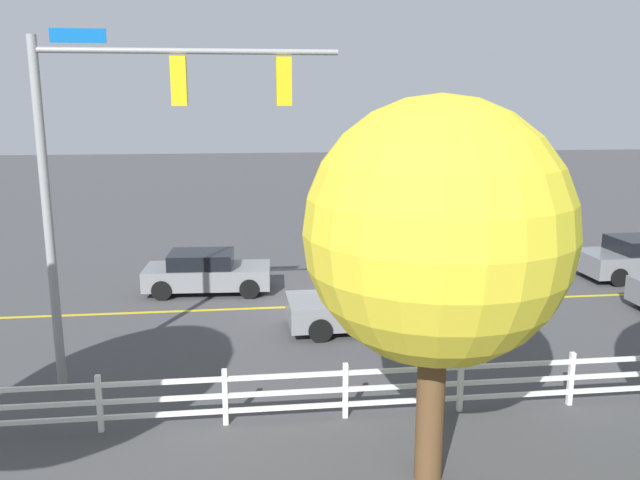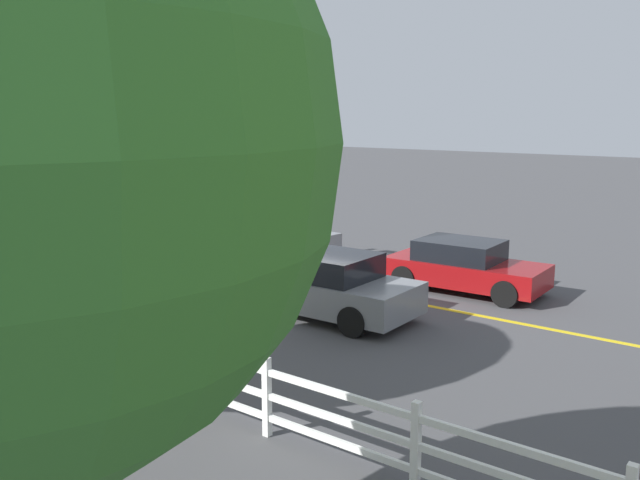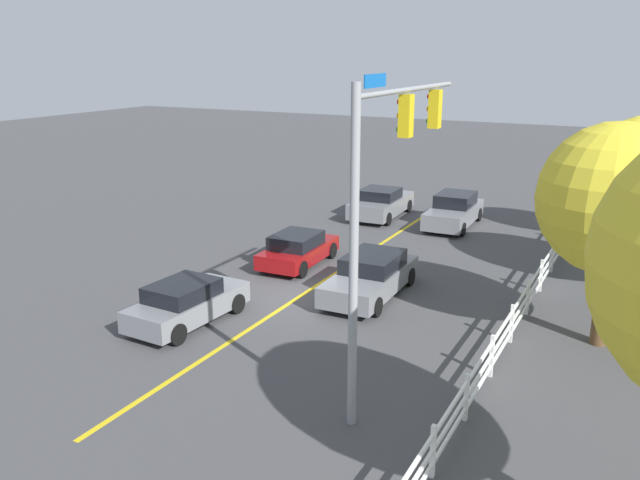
{
  "view_description": "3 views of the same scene",
  "coord_description": "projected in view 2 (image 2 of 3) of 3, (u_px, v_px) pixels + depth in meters",
  "views": [
    {
      "loc": [
        2.46,
        18.9,
        6.21
      ],
      "look_at": [
        0.27,
        0.67,
        2.23
      ],
      "focal_mm": 36.24,
      "sensor_mm": 36.0,
      "label": 1
    },
    {
      "loc": [
        -10.18,
        13.76,
        4.47
      ],
      "look_at": [
        -0.35,
        0.96,
        1.44
      ],
      "focal_mm": 38.15,
      "sensor_mm": 36.0,
      "label": 2
    },
    {
      "loc": [
        18.67,
        10.44,
        8.08
      ],
      "look_at": [
        0.42,
        0.93,
        2.2
      ],
      "focal_mm": 37.36,
      "sensor_mm": 36.0,
      "label": 3
    }
  ],
  "objects": [
    {
      "name": "ground_plane",
      "position": [
        332.0,
        287.0,
        17.64
      ],
      "size": [
        120.0,
        120.0,
        0.0
      ],
      "primitive_type": "plane",
      "color": "#444447"
    },
    {
      "name": "lane_center_stripe",
      "position": [
        475.0,
        315.0,
        15.25
      ],
      "size": [
        28.0,
        0.16,
        0.01
      ],
      "primitive_type": "cube",
      "color": "gold",
      "rests_on": "ground_plane"
    },
    {
      "name": "signal_assembly",
      "position": [
        41.0,
        76.0,
        15.67
      ],
      "size": [
        6.26,
        0.38,
        7.62
      ],
      "color": "gray",
      "rests_on": "ground_plane"
    },
    {
      "name": "car_0",
      "position": [
        316.0,
        284.0,
        15.22
      ],
      "size": [
        4.8,
        2.03,
        1.43
      ],
      "rotation": [
        0.0,
        0.0,
        0.02
      ],
      "color": "slate",
      "rests_on": "ground_plane"
    },
    {
      "name": "car_1",
      "position": [
        464.0,
        266.0,
        17.17
      ],
      "size": [
        3.98,
        1.95,
        1.3
      ],
      "rotation": [
        0.0,
        0.0,
        3.18
      ],
      "color": "maroon",
      "rests_on": "ground_plane"
    },
    {
      "name": "car_4",
      "position": [
        273.0,
        236.0,
        21.26
      ],
      "size": [
        4.16,
        1.98,
        1.36
      ],
      "rotation": [
        0.0,
        0.0,
        3.09
      ],
      "color": "slate",
      "rests_on": "ground_plane"
    },
    {
      "name": "white_rail_fence",
      "position": [
        208.0,
        376.0,
        10.15
      ],
      "size": [
        26.1,
        0.1,
        1.15
      ],
      "color": "white",
      "rests_on": "ground_plane"
    }
  ]
}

